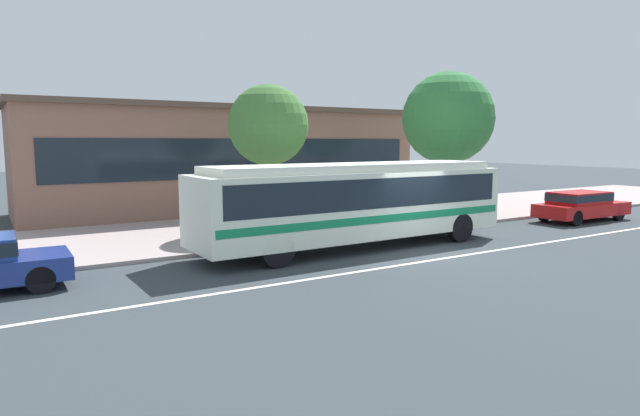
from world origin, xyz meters
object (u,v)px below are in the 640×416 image
at_px(pedestrian_waiting_near_sign, 195,215).
at_px(pedestrian_walking_along_curb, 332,201).
at_px(transit_bus, 356,199).
at_px(street_tree_mid_block, 448,118).
at_px(pedestrian_standing_by_tree, 301,211).
at_px(street_tree_near_stop, 268,126).
at_px(sedan_far_ahead, 581,205).
at_px(bus_stop_sign, 391,187).

xyz_separation_m(pedestrian_waiting_near_sign, pedestrian_walking_along_curb, (5.73, 0.60, 0.09)).
relative_size(transit_bus, street_tree_mid_block, 1.69).
xyz_separation_m(pedestrian_standing_by_tree, street_tree_near_stop, (-0.04, 2.38, 2.97)).
xyz_separation_m(sedan_far_ahead, street_tree_mid_block, (-4.29, 3.86, 3.77)).
height_order(pedestrian_waiting_near_sign, bus_stop_sign, bus_stop_sign).
bearing_deg(street_tree_near_stop, pedestrian_walking_along_curb, -19.67).
xyz_separation_m(sedan_far_ahead, street_tree_near_stop, (-12.95, 4.49, 3.33)).
bearing_deg(sedan_far_ahead, pedestrian_standing_by_tree, 170.71).
distance_m(transit_bus, pedestrian_walking_along_curb, 3.66).
height_order(pedestrian_waiting_near_sign, street_tree_mid_block, street_tree_mid_block).
bearing_deg(pedestrian_waiting_near_sign, pedestrian_walking_along_curb, 5.97).
height_order(pedestrian_standing_by_tree, street_tree_mid_block, street_tree_mid_block).
bearing_deg(bus_stop_sign, street_tree_near_stop, 149.65).
distance_m(pedestrian_walking_along_curb, bus_stop_sign, 2.37).
distance_m(transit_bus, street_tree_near_stop, 4.99).
bearing_deg(pedestrian_walking_along_curb, pedestrian_standing_by_tree, -145.83).
bearing_deg(sedan_far_ahead, pedestrian_waiting_near_sign, 169.40).
relative_size(sedan_far_ahead, bus_stop_sign, 1.84).
bearing_deg(pedestrian_standing_by_tree, street_tree_mid_block, 11.47).
bearing_deg(bus_stop_sign, pedestrian_walking_along_curb, 138.19).
bearing_deg(transit_bus, pedestrian_walking_along_curb, 69.18).
xyz_separation_m(transit_bus, pedestrian_walking_along_curb, (1.29, 3.39, -0.44)).
relative_size(transit_bus, bus_stop_sign, 4.33).
bearing_deg(sedan_far_ahead, bus_stop_sign, 166.57).
relative_size(street_tree_near_stop, street_tree_mid_block, 0.85).
height_order(transit_bus, street_tree_near_stop, street_tree_near_stop).
height_order(sedan_far_ahead, bus_stop_sign, bus_stop_sign).
bearing_deg(pedestrian_standing_by_tree, transit_bus, -61.80).
xyz_separation_m(pedestrian_waiting_near_sign, street_tree_near_stop, (3.41, 1.43, 2.98)).
xyz_separation_m(transit_bus, bus_stop_sign, (3.00, 1.86, 0.13)).
bearing_deg(pedestrian_walking_along_curb, street_tree_near_stop, 160.33).
height_order(pedestrian_walking_along_curb, street_tree_mid_block, street_tree_mid_block).
bearing_deg(street_tree_near_stop, pedestrian_standing_by_tree, -89.04).
distance_m(transit_bus, sedan_far_ahead, 11.95).
relative_size(pedestrian_walking_along_curb, bus_stop_sign, 0.71).
height_order(bus_stop_sign, street_tree_near_stop, street_tree_near_stop).
relative_size(transit_bus, pedestrian_waiting_near_sign, 6.67).
height_order(pedestrian_standing_by_tree, bus_stop_sign, bus_stop_sign).
xyz_separation_m(sedan_far_ahead, pedestrian_walking_along_curb, (-10.63, 3.66, 0.44)).
relative_size(pedestrian_waiting_near_sign, pedestrian_walking_along_curb, 0.92).
distance_m(bus_stop_sign, street_tree_mid_block, 5.66).
bearing_deg(bus_stop_sign, pedestrian_standing_by_tree, -179.78).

